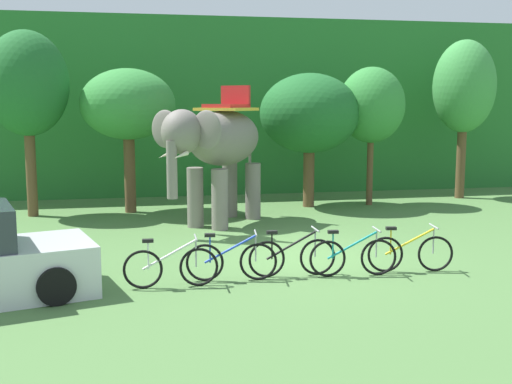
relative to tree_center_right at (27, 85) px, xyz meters
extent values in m
plane|color=#4C753D|center=(6.45, -6.35, -3.82)|extent=(80.00, 80.00, 0.00)
cube|color=#28702D|center=(6.45, 6.13, -0.67)|extent=(36.00, 6.00, 6.30)
cylinder|color=brown|center=(0.00, 0.00, -2.57)|extent=(0.30, 0.30, 2.50)
ellipsoid|color=#1E6028|center=(0.00, 0.00, 0.03)|extent=(2.36, 2.36, 3.01)
cylinder|color=brown|center=(2.82, 0.11, -2.66)|extent=(0.34, 0.34, 2.31)
ellipsoid|color=#338438|center=(2.82, 0.11, -0.56)|extent=(2.82, 2.82, 2.11)
cylinder|color=brown|center=(8.43, 0.10, -2.89)|extent=(0.35, 0.35, 1.85)
ellipsoid|color=#1E6028|center=(8.43, 0.10, -0.84)|extent=(3.14, 3.14, 2.50)
cylinder|color=brown|center=(10.47, 0.05, -2.75)|extent=(0.20, 0.20, 2.14)
ellipsoid|color=#338438|center=(10.47, 0.05, -0.59)|extent=(2.13, 2.13, 2.42)
cylinder|color=brown|center=(14.14, 0.88, -2.60)|extent=(0.31, 0.31, 2.44)
ellipsoid|color=#3D8E42|center=(14.14, 0.88, 0.04)|extent=(2.11, 2.11, 3.15)
ellipsoid|color=slate|center=(5.40, -2.12, -1.47)|extent=(2.93, 3.13, 1.50)
cylinder|color=slate|center=(5.12, -3.06, -3.02)|extent=(0.44, 0.44, 1.60)
cylinder|color=slate|center=(4.53, -2.57, -3.02)|extent=(0.44, 0.44, 1.60)
cylinder|color=slate|center=(6.27, -1.68, -3.02)|extent=(0.44, 0.44, 1.60)
cylinder|color=slate|center=(5.68, -1.19, -3.02)|extent=(0.44, 0.44, 1.60)
ellipsoid|color=slate|center=(4.12, -3.66, -1.22)|extent=(1.47, 1.49, 1.10)
ellipsoid|color=slate|center=(4.70, -3.94, -1.17)|extent=(0.75, 0.66, 0.96)
ellipsoid|color=slate|center=(3.74, -3.15, -1.17)|extent=(0.75, 0.66, 0.96)
cylinder|color=slate|center=(3.84, -4.01, -2.12)|extent=(0.26, 0.26, 1.40)
cone|color=beige|center=(4.04, -4.11, -1.77)|extent=(0.45, 0.51, 0.21)
cone|color=beige|center=(3.70, -3.83, -1.77)|extent=(0.45, 0.51, 0.21)
cube|color=gold|center=(5.47, -2.05, -0.69)|extent=(1.85, 1.85, 0.08)
cube|color=#B22323|center=(5.47, -2.05, -0.60)|extent=(1.40, 1.42, 0.10)
cube|color=#B22323|center=(5.79, -1.66, -0.32)|extent=(0.76, 0.65, 0.56)
cylinder|color=slate|center=(6.31, -1.03, -1.92)|extent=(0.08, 0.08, 0.90)
torus|color=black|center=(3.04, -8.11, -3.47)|extent=(0.71, 0.07, 0.71)
torus|color=black|center=(4.04, -8.13, -3.47)|extent=(0.71, 0.07, 0.71)
cylinder|color=silver|center=(3.51, -8.12, -3.22)|extent=(0.97, 0.07, 0.54)
cylinder|color=silver|center=(3.14, -8.11, -3.21)|extent=(0.03, 0.03, 0.52)
cube|color=black|center=(3.14, -8.11, -2.95)|extent=(0.20, 0.11, 0.06)
cylinder|color=#9E9EA3|center=(3.99, -8.13, -3.19)|extent=(0.03, 0.03, 0.55)
cylinder|color=#9E9EA3|center=(3.99, -8.13, -2.92)|extent=(0.05, 0.52, 0.03)
torus|color=black|center=(4.18, -7.83, -3.47)|extent=(0.71, 0.14, 0.71)
torus|color=black|center=(5.17, -7.96, -3.47)|extent=(0.71, 0.14, 0.71)
cylinder|color=blue|center=(4.65, -7.89, -3.22)|extent=(0.97, 0.16, 0.54)
cylinder|color=blue|center=(4.28, -7.85, -3.21)|extent=(0.03, 0.03, 0.52)
cube|color=black|center=(4.28, -7.85, -2.95)|extent=(0.21, 0.12, 0.06)
cylinder|color=#9E9EA3|center=(5.12, -7.95, -3.19)|extent=(0.03, 0.03, 0.55)
cylinder|color=#9E9EA3|center=(5.12, -7.95, -2.92)|extent=(0.10, 0.52, 0.03)
torus|color=black|center=(5.36, -7.80, -3.47)|extent=(0.71, 0.06, 0.71)
torus|color=black|center=(6.36, -7.82, -3.47)|extent=(0.71, 0.06, 0.71)
cylinder|color=black|center=(5.84, -7.81, -3.22)|extent=(0.97, 0.06, 0.54)
cylinder|color=black|center=(5.46, -7.81, -3.21)|extent=(0.03, 0.03, 0.52)
cube|color=black|center=(5.46, -7.81, -2.95)|extent=(0.20, 0.10, 0.06)
cylinder|color=#9E9EA3|center=(6.31, -7.82, -3.19)|extent=(0.03, 0.03, 0.55)
cylinder|color=#9E9EA3|center=(6.31, -7.82, -2.92)|extent=(0.04, 0.52, 0.03)
torus|color=black|center=(6.51, -7.99, -3.47)|extent=(0.71, 0.11, 0.71)
torus|color=black|center=(7.51, -8.07, -3.47)|extent=(0.71, 0.11, 0.71)
cylinder|color=teal|center=(6.99, -8.03, -3.22)|extent=(0.97, 0.13, 0.54)
cylinder|color=teal|center=(6.61, -7.99, -3.21)|extent=(0.03, 0.03, 0.52)
cube|color=black|center=(6.61, -7.99, -2.95)|extent=(0.21, 0.12, 0.06)
cylinder|color=#9E9EA3|center=(7.46, -8.07, -3.19)|extent=(0.03, 0.03, 0.55)
cylinder|color=#9E9EA3|center=(7.46, -8.07, -2.92)|extent=(0.08, 0.52, 0.03)
torus|color=black|center=(7.73, -7.88, -3.47)|extent=(0.71, 0.15, 0.71)
torus|color=black|center=(8.72, -8.02, -3.47)|extent=(0.71, 0.15, 0.71)
cylinder|color=yellow|center=(8.20, -7.95, -3.22)|extent=(0.97, 0.18, 0.54)
cylinder|color=yellow|center=(7.83, -7.89, -3.21)|extent=(0.03, 0.03, 0.52)
cube|color=black|center=(7.83, -7.89, -2.95)|extent=(0.21, 0.13, 0.06)
cylinder|color=#9E9EA3|center=(8.67, -8.01, -3.19)|extent=(0.03, 0.03, 0.55)
cylinder|color=#9E9EA3|center=(8.67, -8.01, -2.92)|extent=(0.11, 0.52, 0.03)
cylinder|color=black|center=(1.13, -7.03, -3.50)|extent=(0.66, 0.35, 0.64)
cylinder|color=black|center=(1.62, -8.77, -3.50)|extent=(0.66, 0.35, 0.64)
camera|label=1|loc=(2.90, -19.27, -0.52)|focal=44.40mm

